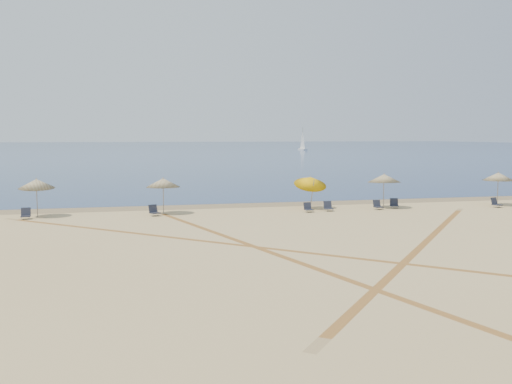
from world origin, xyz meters
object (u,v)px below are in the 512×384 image
(chair_4, at_px, (308,208))
(sailboat_1, at_px, (303,143))
(chair_5, at_px, (328,207))
(chair_6, at_px, (378,205))
(umbrella_5, at_px, (498,176))
(chair_2, at_px, (26,214))
(umbrella_2, at_px, (163,183))
(umbrella_1, at_px, (37,184))
(umbrella_3, at_px, (311,181))
(chair_3, at_px, (154,211))
(umbrella_4, at_px, (384,178))
(chair_8, at_px, (496,203))
(chair_7, at_px, (394,204))

(chair_4, relative_size, sailboat_1, 0.09)
(chair_5, height_order, chair_6, chair_5)
(umbrella_5, bearing_deg, chair_2, 179.05)
(chair_2, bearing_deg, umbrella_5, -4.39)
(chair_6, bearing_deg, chair_4, -179.44)
(umbrella_2, relative_size, chair_6, 3.70)
(umbrella_1, height_order, umbrella_3, umbrella_3)
(chair_3, bearing_deg, umbrella_2, 28.30)
(umbrella_5, xyz_separation_m, sailboat_1, (33.91, 148.48, 0.21))
(umbrella_1, relative_size, umbrella_5, 1.00)
(umbrella_4, distance_m, chair_2, 22.90)
(chair_5, distance_m, sailboat_1, 155.76)
(umbrella_5, relative_size, chair_8, 3.06)
(chair_4, distance_m, chair_7, 6.34)
(chair_4, bearing_deg, chair_3, 171.45)
(umbrella_1, distance_m, chair_3, 7.18)
(sailboat_1, bearing_deg, chair_2, -118.92)
(umbrella_1, xyz_separation_m, sailboat_1, (64.57, 147.09, 0.24))
(chair_3, bearing_deg, chair_8, -27.26)
(umbrella_5, bearing_deg, sailboat_1, 77.14)
(chair_2, xyz_separation_m, chair_7, (23.46, -0.25, -0.00))
(chair_8, bearing_deg, umbrella_2, 157.58)
(umbrella_2, relative_size, chair_4, 3.59)
(umbrella_1, height_order, umbrella_5, umbrella_5)
(umbrella_5, relative_size, chair_5, 3.65)
(chair_8, height_order, sailboat_1, sailboat_1)
(chair_6, bearing_deg, umbrella_5, -0.96)
(chair_2, relative_size, chair_4, 1.05)
(chair_4, xyz_separation_m, chair_8, (13.26, -0.61, 0.02))
(umbrella_3, bearing_deg, chair_2, -177.62)
(chair_8, bearing_deg, umbrella_3, 152.62)
(umbrella_2, distance_m, chair_5, 10.71)
(chair_4, bearing_deg, umbrella_1, 168.60)
(chair_3, distance_m, chair_7, 16.03)
(umbrella_5, height_order, chair_7, umbrella_5)
(chair_2, height_order, chair_5, chair_2)
(umbrella_5, relative_size, chair_6, 3.83)
(umbrella_2, height_order, sailboat_1, sailboat_1)
(umbrella_3, bearing_deg, chair_8, -10.03)
(chair_8, bearing_deg, chair_3, 159.80)
(umbrella_5, distance_m, chair_2, 31.26)
(umbrella_1, bearing_deg, chair_2, -122.34)
(chair_4, bearing_deg, chair_7, 0.20)
(chair_2, bearing_deg, chair_4, -6.34)
(chair_2, distance_m, chair_8, 30.44)
(chair_3, height_order, sailboat_1, sailboat_1)
(sailboat_1, bearing_deg, chair_4, -113.04)
(umbrella_4, bearing_deg, chair_3, -178.51)
(chair_3, xyz_separation_m, chair_7, (16.03, 0.09, -0.01))
(chair_7, xyz_separation_m, sailboat_1, (41.67, 148.21, 1.95))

